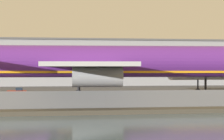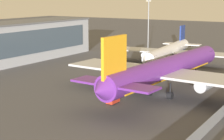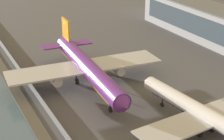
{
  "view_description": "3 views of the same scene",
  "coord_description": "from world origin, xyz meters",
  "px_view_note": "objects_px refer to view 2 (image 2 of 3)",
  "views": [
    {
      "loc": [
        -6.99,
        -68.6,
        5.04
      ],
      "look_at": [
        3.34,
        0.67,
        4.78
      ],
      "focal_mm": 70.0,
      "sensor_mm": 36.0,
      "label": 1
    },
    {
      "loc": [
        -77.55,
        -33.35,
        22.57
      ],
      "look_at": [
        -4.46,
        11.41,
        5.45
      ],
      "focal_mm": 60.0,
      "sensor_mm": 36.0,
      "label": 2
    },
    {
      "loc": [
        95.66,
        -39.39,
        48.49
      ],
      "look_at": [
        2.22,
        7.61,
        4.22
      ],
      "focal_mm": 60.0,
      "sensor_mm": 36.0,
      "label": 3
    }
  ],
  "objects_px": {
    "cargo_jet_purple": "(165,69)",
    "ops_van": "(182,54)",
    "baggage_tug": "(113,100)",
    "apron_light_mast_apron_west": "(148,26)",
    "passenger_jet_white": "(169,51)"
  },
  "relations": [
    {
      "from": "cargo_jet_purple",
      "to": "ops_van",
      "type": "height_order",
      "value": "cargo_jet_purple"
    },
    {
      "from": "baggage_tug",
      "to": "apron_light_mast_apron_west",
      "type": "distance_m",
      "value": 59.53
    },
    {
      "from": "baggage_tug",
      "to": "apron_light_mast_apron_west",
      "type": "height_order",
      "value": "apron_light_mast_apron_west"
    },
    {
      "from": "passenger_jet_white",
      "to": "baggage_tug",
      "type": "xyz_separation_m",
      "value": [
        -48.08,
        -7.76,
        -3.77
      ]
    },
    {
      "from": "ops_van",
      "to": "apron_light_mast_apron_west",
      "type": "height_order",
      "value": "apron_light_mast_apron_west"
    },
    {
      "from": "apron_light_mast_apron_west",
      "to": "baggage_tug",
      "type": "bearing_deg",
      "value": -161.11
    },
    {
      "from": "baggage_tug",
      "to": "passenger_jet_white",
      "type": "bearing_deg",
      "value": 9.17
    },
    {
      "from": "ops_van",
      "to": "apron_light_mast_apron_west",
      "type": "xyz_separation_m",
      "value": [
        -10.05,
        9.3,
        10.64
      ]
    },
    {
      "from": "cargo_jet_purple",
      "to": "ops_van",
      "type": "relative_size",
      "value": 10.04
    },
    {
      "from": "baggage_tug",
      "to": "ops_van",
      "type": "xyz_separation_m",
      "value": [
        65.38,
        9.64,
        0.47
      ]
    },
    {
      "from": "passenger_jet_white",
      "to": "apron_light_mast_apron_west",
      "type": "xyz_separation_m",
      "value": [
        7.25,
        11.18,
        7.34
      ]
    },
    {
      "from": "apron_light_mast_apron_west",
      "to": "passenger_jet_white",
      "type": "bearing_deg",
      "value": -122.97
    },
    {
      "from": "baggage_tug",
      "to": "ops_van",
      "type": "distance_m",
      "value": 66.09
    },
    {
      "from": "cargo_jet_purple",
      "to": "apron_light_mast_apron_west",
      "type": "bearing_deg",
      "value": 30.67
    },
    {
      "from": "cargo_jet_purple",
      "to": "apron_light_mast_apron_west",
      "type": "distance_m",
      "value": 50.12
    }
  ]
}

